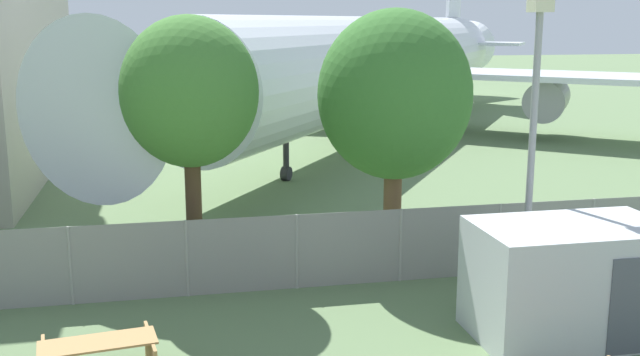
{
  "coord_description": "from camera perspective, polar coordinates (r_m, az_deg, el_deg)",
  "views": [
    {
      "loc": [
        -5.42,
        -6.47,
        6.23
      ],
      "look_at": [
        -1.37,
        13.11,
        2.0
      ],
      "focal_mm": 42.0,
      "sensor_mm": 36.0,
      "label": 1
    }
  ],
  "objects": [
    {
      "name": "perimeter_fence",
      "position": [
        18.24,
        6.16,
        -5.11
      ],
      "size": [
        56.07,
        0.07,
        1.8
      ],
      "color": "gray",
      "rests_on": "ground"
    },
    {
      "name": "picnic_bench_open_grass",
      "position": [
        13.96,
        -16.52,
        -12.9
      ],
      "size": [
        2.17,
        1.67,
        0.76
      ],
      "rotation": [
        0.0,
        0.0,
        0.14
      ],
      "color": "#A37A47",
      "rests_on": "ground"
    },
    {
      "name": "tree_left_of_cabin",
      "position": [
        18.98,
        5.7,
        6.25
      ],
      "size": [
        3.89,
        3.89,
        6.54
      ],
      "color": "brown",
      "rests_on": "ground"
    },
    {
      "name": "tree_behind_benches",
      "position": [
        17.96,
        -9.89,
        6.37
      ],
      "size": [
        3.26,
        3.26,
        6.37
      ],
      "color": "#4C3823",
      "rests_on": "ground"
    },
    {
      "name": "portable_cabin",
      "position": [
        15.82,
        18.51,
        -7.42
      ],
      "size": [
        3.83,
        2.31,
        2.3
      ],
      "rotation": [
        0.0,
        0.0,
        0.0
      ],
      "color": "silver",
      "rests_on": "ground"
    },
    {
      "name": "light_mast",
      "position": [
        17.28,
        15.99,
        4.76
      ],
      "size": [
        0.44,
        0.44,
        6.76
      ],
      "color": "#99999E",
      "rests_on": "ground"
    },
    {
      "name": "airplane",
      "position": [
        41.39,
        4.91,
        8.79
      ],
      "size": [
        36.03,
        43.87,
        13.5
      ],
      "rotation": [
        0.0,
        0.0,
        -2.15
      ],
      "color": "white",
      "rests_on": "ground"
    }
  ]
}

